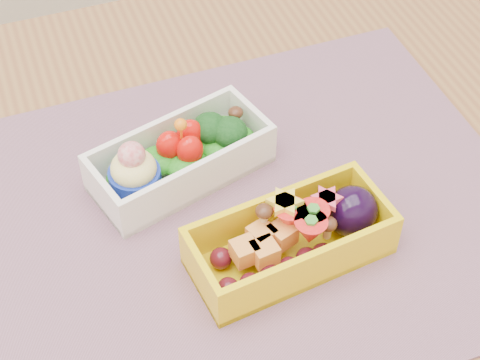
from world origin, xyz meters
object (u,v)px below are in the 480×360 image
object	(u,v)px
bento_white	(180,158)
placemat	(234,215)
bento_yellow	(295,238)
table	(231,309)

from	to	relation	value
bento_white	placemat	bearing A→B (deg)	-79.15
placemat	bento_white	world-z (taller)	bento_white
bento_white	bento_yellow	xyz separation A→B (m)	(0.06, -0.12, 0.00)
bento_white	table	bearing A→B (deg)	-95.96
bento_white	bento_yellow	distance (m)	0.14
bento_white	bento_yellow	world-z (taller)	bento_white
bento_white	bento_yellow	bearing A→B (deg)	-78.75
table	bento_yellow	size ratio (longest dim) A/B	6.74
placemat	bento_white	size ratio (longest dim) A/B	2.91
bento_yellow	placemat	bearing A→B (deg)	110.50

